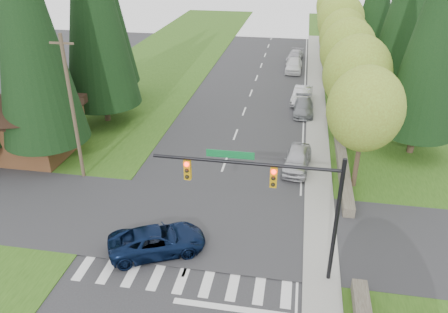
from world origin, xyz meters
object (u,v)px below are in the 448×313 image
(parked_car_b, at_px, (303,107))
(parked_car_e, at_px, (295,56))
(suv_navy, at_px, (157,241))
(parked_car_d, at_px, (294,65))
(parked_car_c, at_px, (302,95))
(parked_car_a, at_px, (297,159))

(parked_car_b, height_order, parked_car_e, parked_car_e)
(suv_navy, relative_size, parked_car_b, 1.14)
(parked_car_d, xyz_separation_m, parked_car_e, (0.00, 5.20, -0.16))
(parked_car_b, relative_size, parked_car_c, 0.98)
(parked_car_d, distance_m, parked_car_e, 5.20)
(suv_navy, bearing_deg, parked_car_e, -33.15)
(parked_car_b, bearing_deg, parked_car_e, 93.31)
(parked_car_d, bearing_deg, parked_car_b, -83.34)
(parked_car_b, distance_m, parked_car_e, 19.29)
(parked_car_d, height_order, parked_car_e, parked_car_d)
(suv_navy, relative_size, parked_car_e, 1.14)
(parked_car_c, xyz_separation_m, parked_car_e, (-1.19, 16.13, -0.10))
(parked_car_d, relative_size, parked_car_e, 1.06)
(suv_navy, relative_size, parked_car_c, 1.12)
(parked_car_b, bearing_deg, parked_car_d, 94.85)
(parked_car_a, xyz_separation_m, parked_car_b, (0.28, 11.10, -0.11))
(parked_car_e, bearing_deg, parked_car_d, -82.43)
(parked_car_b, relative_size, parked_car_d, 0.94)
(parked_car_c, relative_size, parked_car_d, 0.96)
(parked_car_d, bearing_deg, parked_car_c, -82.83)
(suv_navy, relative_size, parked_car_d, 1.07)
(parked_car_e, bearing_deg, parked_car_b, -78.27)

